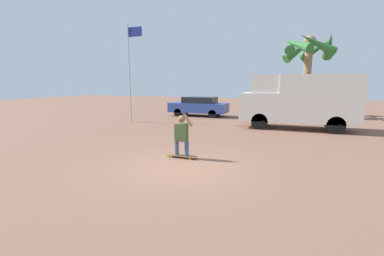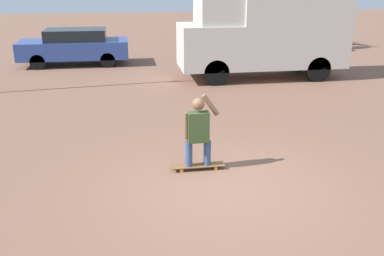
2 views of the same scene
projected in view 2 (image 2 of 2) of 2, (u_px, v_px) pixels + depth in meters
name	position (u px, v px, depth m)	size (l,w,h in m)	color
ground_plane	(225.00, 187.00, 7.57)	(80.00, 80.00, 0.00)	brown
skateboard	(198.00, 166.00, 8.27)	(1.03, 0.23, 0.09)	brown
person_skateboarder	(198.00, 129.00, 8.01)	(0.67, 0.23, 1.42)	#384C7A
camper_van	(265.00, 33.00, 15.27)	(5.92, 2.01, 2.93)	black
parked_car_blue	(75.00, 46.00, 17.86)	(4.45, 1.82, 1.48)	black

